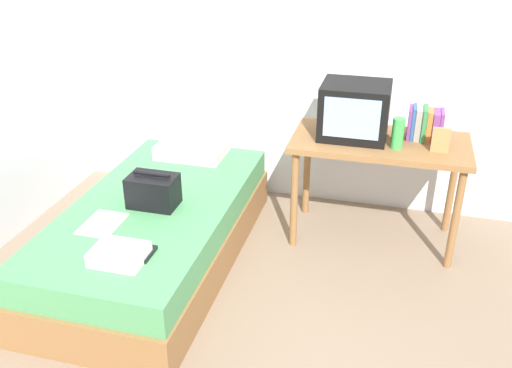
# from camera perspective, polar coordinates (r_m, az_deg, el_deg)

# --- Properties ---
(ground_plane) EXTENTS (8.00, 8.00, 0.00)m
(ground_plane) POSITION_cam_1_polar(r_m,az_deg,el_deg) (3.04, -1.22, -18.18)
(ground_plane) COLOR #84705B
(wall_back) EXTENTS (5.20, 0.10, 2.60)m
(wall_back) POSITION_cam_1_polar(r_m,az_deg,el_deg) (4.20, 6.44, 14.90)
(wall_back) COLOR silver
(wall_back) RESTS_ON ground
(bed) EXTENTS (1.00, 2.00, 0.45)m
(bed) POSITION_cam_1_polar(r_m,az_deg,el_deg) (3.74, -10.10, -4.84)
(bed) COLOR olive
(bed) RESTS_ON ground
(desk) EXTENTS (1.16, 0.60, 0.75)m
(desk) POSITION_cam_1_polar(r_m,az_deg,el_deg) (3.83, 12.43, 3.06)
(desk) COLOR olive
(desk) RESTS_ON ground
(tv) EXTENTS (0.44, 0.39, 0.36)m
(tv) POSITION_cam_1_polar(r_m,az_deg,el_deg) (3.76, 10.02, 7.39)
(tv) COLOR black
(tv) RESTS_ON desk
(water_bottle) EXTENTS (0.08, 0.08, 0.20)m
(water_bottle) POSITION_cam_1_polar(r_m,az_deg,el_deg) (3.65, 14.24, 5.03)
(water_bottle) COLOR green
(water_bottle) RESTS_ON desk
(book_row) EXTENTS (0.22, 0.17, 0.22)m
(book_row) POSITION_cam_1_polar(r_m,az_deg,el_deg) (3.84, 16.86, 5.85)
(book_row) COLOR #7A3D89
(book_row) RESTS_ON desk
(picture_frame) EXTENTS (0.11, 0.02, 0.16)m
(picture_frame) POSITION_cam_1_polar(r_m,az_deg,el_deg) (3.67, 18.30, 4.27)
(picture_frame) COLOR #B27F4C
(picture_frame) RESTS_ON desk
(pillow) EXTENTS (0.49, 0.36, 0.10)m
(pillow) POSITION_cam_1_polar(r_m,az_deg,el_deg) (4.24, -6.51, 3.60)
(pillow) COLOR silver
(pillow) RESTS_ON bed
(handbag) EXTENTS (0.30, 0.20, 0.22)m
(handbag) POSITION_cam_1_polar(r_m,az_deg,el_deg) (3.54, -10.43, -0.68)
(handbag) COLOR black
(handbag) RESTS_ON bed
(magazine) EXTENTS (0.21, 0.29, 0.01)m
(magazine) POSITION_cam_1_polar(r_m,az_deg,el_deg) (3.44, -15.37, -3.92)
(magazine) COLOR white
(magazine) RESTS_ON bed
(remote_dark) EXTENTS (0.04, 0.16, 0.02)m
(remote_dark) POSITION_cam_1_polar(r_m,az_deg,el_deg) (3.09, -10.93, -7.03)
(remote_dark) COLOR black
(remote_dark) RESTS_ON bed
(folded_towel) EXTENTS (0.28, 0.22, 0.08)m
(folded_towel) POSITION_cam_1_polar(r_m,az_deg,el_deg) (3.07, -13.75, -6.98)
(folded_towel) COLOR white
(folded_towel) RESTS_ON bed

